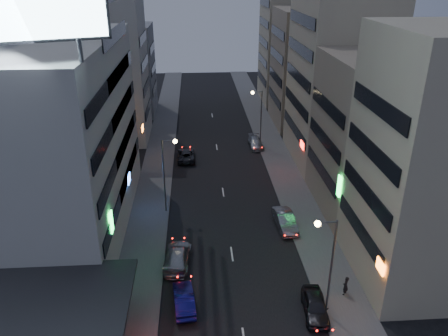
{
  "coord_description": "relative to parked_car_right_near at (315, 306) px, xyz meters",
  "views": [
    {
      "loc": [
        -2.91,
        -18.38,
        23.35
      ],
      "look_at": [
        -0.25,
        20.7,
        5.48
      ],
      "focal_mm": 35.0,
      "sensor_mm": 36.0,
      "label": 1
    }
  ],
  "objects": [
    {
      "name": "sidewalk_left",
      "position": [
        -13.5,
        23.85,
        -0.67
      ],
      "size": [
        4.0,
        120.0,
        0.12
      ],
      "primitive_type": "cube",
      "color": "#4C4C4F",
      "rests_on": "ground"
    },
    {
      "name": "sidewalk_right",
      "position": [
        2.5,
        23.85,
        -0.67
      ],
      "size": [
        4.0,
        120.0,
        0.12
      ],
      "primitive_type": "cube",
      "color": "#4C4C4F",
      "rests_on": "ground"
    },
    {
      "name": "white_building",
      "position": [
        -22.5,
        13.85,
        8.27
      ],
      "size": [
        14.0,
        24.0,
        18.0
      ],
      "primitive_type": "cube",
      "color": "#AAAAA6",
      "rests_on": "ground"
    },
    {
      "name": "shophouse_near",
      "position": [
        9.5,
        4.35,
        9.27
      ],
      "size": [
        10.0,
        11.0,
        20.0
      ],
      "primitive_type": "cube",
      "color": "#AEA889",
      "rests_on": "ground"
    },
    {
      "name": "shophouse_mid",
      "position": [
        10.0,
        15.85,
        7.27
      ],
      "size": [
        11.0,
        12.0,
        16.0
      ],
      "primitive_type": "cube",
      "color": "gray",
      "rests_on": "ground"
    },
    {
      "name": "shophouse_far",
      "position": [
        9.5,
        28.85,
        10.27
      ],
      "size": [
        10.0,
        14.0,
        22.0
      ],
      "primitive_type": "cube",
      "color": "#AEA889",
      "rests_on": "ground"
    },
    {
      "name": "far_left_a",
      "position": [
        -21.0,
        38.85,
        9.27
      ],
      "size": [
        11.0,
        10.0,
        20.0
      ],
      "primitive_type": "cube",
      "color": "#AAAAA6",
      "rests_on": "ground"
    },
    {
      "name": "far_left_b",
      "position": [
        -21.5,
        51.85,
        6.77
      ],
      "size": [
        12.0,
        10.0,
        15.0
      ],
      "primitive_type": "cube",
      "color": "gray",
      "rests_on": "ground"
    },
    {
      "name": "far_right_a",
      "position": [
        10.0,
        43.85,
        8.27
      ],
      "size": [
        11.0,
        12.0,
        18.0
      ],
      "primitive_type": "cube",
      "color": "gray",
      "rests_on": "ground"
    },
    {
      "name": "far_right_b",
      "position": [
        10.5,
        57.85,
        11.27
      ],
      "size": [
        12.0,
        12.0,
        24.0
      ],
      "primitive_type": "cube",
      "color": "#AEA889",
      "rests_on": "ground"
    },
    {
      "name": "billboard",
      "position": [
        -18.49,
        3.82,
        20.94
      ],
      "size": [
        9.52,
        3.75,
        6.2
      ],
      "rotation": [
        0.0,
        0.0,
        0.35
      ],
      "color": "#595B60",
      "rests_on": "white_building"
    },
    {
      "name": "street_lamp_right_near",
      "position": [
        0.4,
        -0.15,
        4.64
      ],
      "size": [
        1.6,
        0.44,
        8.02
      ],
      "color": "#595B60",
      "rests_on": "sidewalk_right"
    },
    {
      "name": "street_lamp_left",
      "position": [
        -11.41,
        15.85,
        4.64
      ],
      "size": [
        1.6,
        0.44,
        8.02
      ],
      "color": "#595B60",
      "rests_on": "sidewalk_left"
    },
    {
      "name": "street_lamp_right_far",
      "position": [
        0.4,
        33.85,
        4.64
      ],
      "size": [
        1.6,
        0.44,
        8.02
      ],
      "color": "#595B60",
      "rests_on": "sidewalk_right"
    },
    {
      "name": "parked_car_right_near",
      "position": [
        0.0,
        0.0,
        0.0
      ],
      "size": [
        2.08,
        4.39,
        1.45
      ],
      "primitive_type": "imported",
      "rotation": [
        0.0,
        0.0,
        -0.09
      ],
      "color": "#26252A",
      "rests_on": "ground"
    },
    {
      "name": "parked_car_right_mid",
      "position": [
        0.1,
        11.94,
        0.05
      ],
      "size": [
        1.98,
        4.82,
        1.55
      ],
      "primitive_type": "imported",
      "rotation": [
        0.0,
        0.0,
        0.07
      ],
      "color": "gray",
      "rests_on": "ground"
    },
    {
      "name": "parked_car_left",
      "position": [
        -9.84,
        29.58,
        -0.03
      ],
      "size": [
        2.43,
        5.05,
        1.39
      ],
      "primitive_type": "imported",
      "rotation": [
        0.0,
        0.0,
        3.17
      ],
      "color": "#26262B",
      "rests_on": "ground"
    },
    {
      "name": "parked_car_right_far",
      "position": [
        0.1,
        33.47,
        -0.06
      ],
      "size": [
        1.98,
        4.64,
        1.33
      ],
      "primitive_type": "imported",
      "rotation": [
        0.0,
        0.0,
        0.03
      ],
      "color": "#9FA1A7",
      "rests_on": "ground"
    },
    {
      "name": "road_car_blue",
      "position": [
        -9.68,
        1.42,
        -0.03
      ],
      "size": [
        1.92,
        4.37,
        1.4
      ],
      "primitive_type": "imported",
      "rotation": [
        0.0,
        0.0,
        3.25
      ],
      "color": "navy",
      "rests_on": "ground"
    },
    {
      "name": "road_car_silver",
      "position": [
        -10.31,
        6.77,
        0.04
      ],
      "size": [
        2.57,
        5.42,
        1.53
      ],
      "primitive_type": "imported",
      "rotation": [
        0.0,
        0.0,
        3.06
      ],
      "color": "#94969B",
      "rests_on": "ground"
    },
    {
      "name": "person",
      "position": [
        2.86,
        1.8,
        0.22
      ],
      "size": [
        0.7,
        0.7,
        1.65
      ],
      "primitive_type": "imported",
      "rotation": [
        0.0,
        0.0,
        3.92
      ],
      "color": "black",
      "rests_on": "sidewalk_right"
    }
  ]
}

